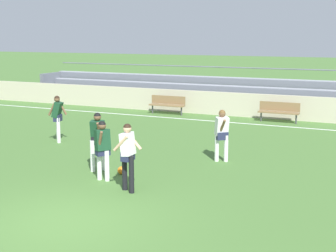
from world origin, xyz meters
name	(u,v)px	position (x,y,z in m)	size (l,w,h in m)	color
ground_plane	(64,223)	(0.00, 0.00, 0.00)	(160.00, 160.00, 0.00)	#477033
field_line_sideline	(237,123)	(0.00, 12.74, 0.00)	(44.00, 0.12, 0.01)	white
sideline_wall	(248,105)	(0.00, 14.47, 0.57)	(48.00, 0.16, 1.14)	beige
bleacher_stand	(199,91)	(-3.22, 16.49, 0.89)	(19.54, 2.40, 2.14)	#9EA3AD
bench_far_left	(279,110)	(1.64, 13.68, 0.55)	(1.80, 0.40, 0.90)	olive
bench_centre_sideline	(167,103)	(-3.83, 13.68, 0.55)	(1.80, 0.40, 0.90)	olive
player_dark_wide_right	(98,136)	(-1.45, 3.65, 1.01)	(0.45, 0.63, 1.70)	white
player_dark_trailing_run	(103,146)	(-0.84, 2.91, 0.96)	(0.45, 0.60, 1.62)	white
player_dark_wide_left	(58,115)	(-4.84, 6.29, 1.02)	(0.57, 0.46, 1.70)	white
player_white_challenging	(222,131)	(1.44, 6.12, 0.96)	(0.48, 0.70, 1.62)	white
player_white_dropping_back	(128,151)	(0.23, 2.36, 1.03)	(0.60, 0.45, 1.73)	black
soccer_ball	(121,170)	(-0.68, 3.62, 0.11)	(0.22, 0.22, 0.22)	orange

